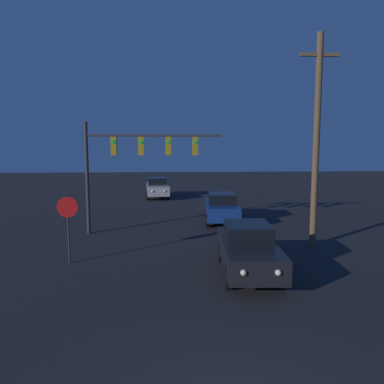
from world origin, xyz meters
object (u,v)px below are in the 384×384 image
(stop_sign, at_px, (68,217))
(car_mid, at_px, (222,207))
(car_near, at_px, (248,249))
(utility_pole, at_px, (316,138))
(traffic_signal_mast, at_px, (133,155))
(car_far, at_px, (157,188))

(stop_sign, bearing_deg, car_mid, 47.31)
(car_near, height_order, stop_sign, stop_sign)
(stop_sign, bearing_deg, utility_pole, 11.00)
(car_near, xyz_separation_m, utility_pole, (3.65, 3.45, 3.86))
(car_near, xyz_separation_m, car_mid, (0.34, 8.88, 0.00))
(traffic_signal_mast, bearing_deg, car_mid, 27.07)
(car_near, height_order, traffic_signal_mast, traffic_signal_mast)
(stop_sign, bearing_deg, car_near, -12.86)
(car_mid, distance_m, traffic_signal_mast, 6.25)
(car_mid, xyz_separation_m, stop_sign, (-6.83, -7.40, 0.92))
(car_far, height_order, stop_sign, stop_sign)
(car_far, relative_size, utility_pole, 0.53)
(stop_sign, xyz_separation_m, utility_pole, (10.14, 1.97, 2.94))
(car_near, relative_size, stop_sign, 1.91)
(utility_pole, bearing_deg, car_mid, 121.39)
(car_mid, bearing_deg, car_near, -87.82)
(car_far, bearing_deg, utility_pole, 110.19)
(car_near, relative_size, car_far, 1.00)
(car_near, bearing_deg, stop_sign, -9.30)
(car_mid, relative_size, utility_pole, 0.53)
(car_far, relative_size, stop_sign, 1.91)
(car_near, height_order, car_far, same)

